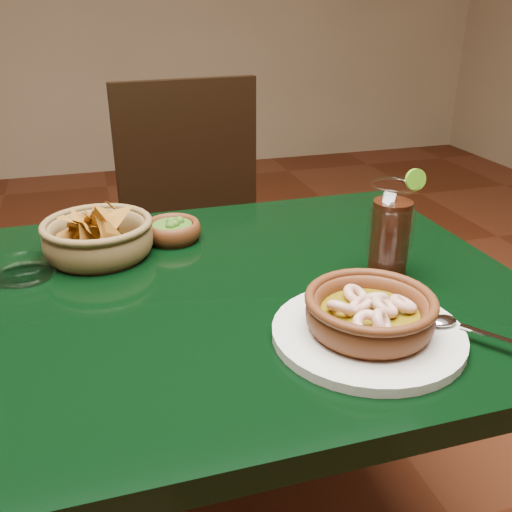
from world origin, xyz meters
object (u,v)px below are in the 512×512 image
object	(u,v)px
dining_table	(175,345)
cola_drink	(390,232)
dining_chair	(203,238)
shrimp_plate	(370,318)
chip_basket	(98,236)

from	to	relation	value
dining_table	cola_drink	xyz separation A→B (m)	(0.37, -0.04, 0.18)
dining_chair	shrimp_plate	distance (m)	0.96
dining_table	shrimp_plate	xyz separation A→B (m)	(0.25, -0.21, 0.13)
dining_chair	shrimp_plate	bearing A→B (deg)	-86.68
dining_table	cola_drink	bearing A→B (deg)	-5.90
cola_drink	dining_table	bearing A→B (deg)	174.10
dining_chair	chip_basket	xyz separation A→B (m)	(-0.30, -0.52, 0.25)
dining_chair	dining_table	bearing A→B (deg)	-105.37
chip_basket	cola_drink	size ratio (longest dim) A/B	1.25
shrimp_plate	chip_basket	distance (m)	0.54
dining_chair	chip_basket	size ratio (longest dim) A/B	4.16
shrimp_plate	dining_chair	bearing A→B (deg)	93.32
chip_basket	cola_drink	xyz separation A→B (m)	(0.48, -0.24, 0.04)
dining_table	chip_basket	bearing A→B (deg)	117.87
cola_drink	chip_basket	bearing A→B (deg)	153.74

